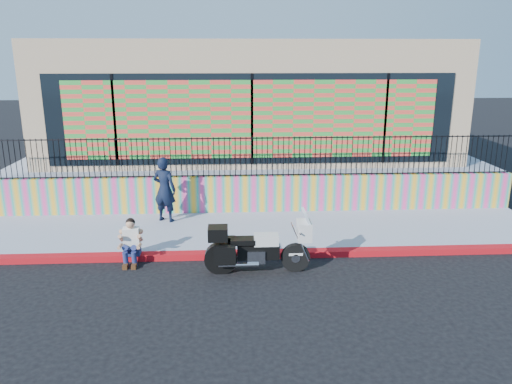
{
  "coord_description": "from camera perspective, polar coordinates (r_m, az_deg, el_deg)",
  "views": [
    {
      "loc": [
        -0.71,
        -11.35,
        4.8
      ],
      "look_at": [
        -0.03,
        1.2,
        1.32
      ],
      "focal_mm": 35.0,
      "sensor_mm": 36.0,
      "label": 1
    }
  ],
  "objects": [
    {
      "name": "metal_fence",
      "position": [
        14.91,
        -0.3,
        4.05
      ],
      "size": [
        15.8,
        0.04,
        1.2
      ],
      "primitive_type": null,
      "color": "black",
      "rests_on": "mural_wall"
    },
    {
      "name": "sidewalk",
      "position": [
        13.84,
        0.04,
        -4.49
      ],
      "size": [
        16.0,
        3.0,
        0.15
      ],
      "primitive_type": "cube",
      "color": "#8B93A7",
      "rests_on": "ground"
    },
    {
      "name": "seated_man",
      "position": [
        12.17,
        -14.12,
        -5.98
      ],
      "size": [
        0.54,
        0.71,
        1.06
      ],
      "color": "navy",
      "rests_on": "ground"
    },
    {
      "name": "ground",
      "position": [
        12.34,
        0.46,
        -7.43
      ],
      "size": [
        90.0,
        90.0,
        0.0
      ],
      "primitive_type": "plane",
      "color": "black",
      "rests_on": "ground"
    },
    {
      "name": "police_motorcycle",
      "position": [
        11.31,
        0.02,
        -6.25
      ],
      "size": [
        2.36,
        0.78,
        1.47
      ],
      "color": "black",
      "rests_on": "ground"
    },
    {
      "name": "red_curb",
      "position": [
        12.31,
        0.46,
        -7.11
      ],
      "size": [
        16.0,
        0.3,
        0.15
      ],
      "primitive_type": "cube",
      "color": "#B80D1D",
      "rests_on": "ground"
    },
    {
      "name": "storefront_building",
      "position": [
        19.55,
        -1.02,
        10.91
      ],
      "size": [
        14.0,
        8.06,
        4.0
      ],
      "color": "tan",
      "rests_on": "elevated_platform"
    },
    {
      "name": "mural_wall",
      "position": [
        15.18,
        -0.29,
        -0.21
      ],
      "size": [
        16.0,
        0.2,
        1.1
      ],
      "primitive_type": "cube",
      "color": "#F74194",
      "rests_on": "sidewalk"
    },
    {
      "name": "elevated_platform",
      "position": [
        20.14,
        -1.01,
        3.5
      ],
      "size": [
        16.0,
        10.0,
        1.25
      ],
      "primitive_type": "cube",
      "color": "#8B93A7",
      "rests_on": "ground"
    },
    {
      "name": "police_officer",
      "position": [
        14.43,
        -10.41,
        0.3
      ],
      "size": [
        0.81,
        0.68,
        1.88
      ],
      "primitive_type": "imported",
      "rotation": [
        0.0,
        0.0,
        2.75
      ],
      "color": "black",
      "rests_on": "sidewalk"
    }
  ]
}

